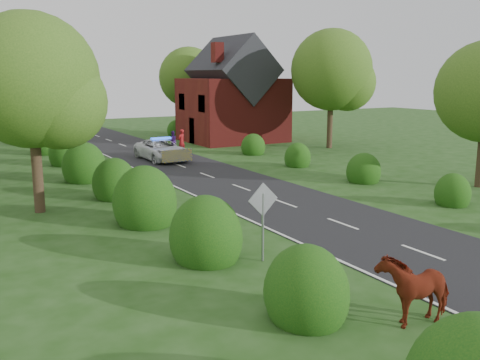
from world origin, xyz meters
TOP-DOWN VIEW (x-y plane):
  - ground at (0.00, 0.00)m, footprint 120.00×120.00m
  - road at (0.00, 15.00)m, footprint 6.00×70.00m
  - road_markings at (-1.60, 12.93)m, footprint 4.96×70.00m
  - hedgerow_left at (-6.51, 11.69)m, footprint 2.75×50.41m
  - hedgerow_right at (6.60, 11.21)m, footprint 2.10×45.78m
  - tree_left_a at (-9.75, 11.86)m, footprint 5.74×5.60m
  - tree_right_b at (14.29, 21.84)m, footprint 6.56×6.40m
  - tree_right_c at (9.27, 37.85)m, footprint 6.15×6.00m
  - road_sign at (-5.00, 2.00)m, footprint 1.06×0.08m
  - house at (9.49, 30.00)m, footprint 8.00×7.40m
  - cow at (-4.08, -3.29)m, footprint 2.06×1.22m
  - police_van at (-0.13, 22.82)m, footprint 2.49×5.26m
  - pedestrian_red at (2.57, 25.49)m, footprint 0.77×0.67m
  - pedestrian_purple at (2.38, 26.79)m, footprint 0.75×0.59m

SIDE VIEW (x-z plane):
  - ground at x=0.00m, z-range 0.00..0.00m
  - road at x=0.00m, z-range 0.00..0.02m
  - road_markings at x=-1.60m, z-range 0.02..0.03m
  - hedgerow_right at x=6.60m, z-range -0.50..1.60m
  - cow at x=-4.08m, z-range 0.00..1.40m
  - police_van at x=-0.13m, z-range -0.07..1.51m
  - hedgerow_left at x=-6.51m, z-range -0.75..2.25m
  - pedestrian_purple at x=2.38m, z-range 0.00..1.54m
  - pedestrian_red at x=2.57m, z-range 0.00..1.78m
  - road_sign at x=-5.00m, z-range 0.39..2.92m
  - house at x=9.49m, z-range -0.80..8.37m
  - tree_left_a at x=-9.75m, z-range 1.15..9.53m
  - tree_right_c at x=9.27m, z-range 1.05..9.63m
  - tree_right_b at x=14.29m, z-range 1.24..10.64m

